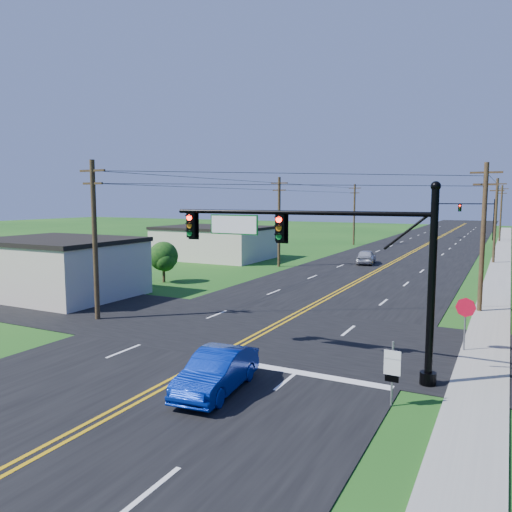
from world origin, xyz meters
The scene contains 19 objects.
ground centered at (0.00, 0.00, 0.00)m, with size 260.00×260.00×0.00m, color #154513.
road_main centered at (0.00, 50.00, 0.02)m, with size 16.00×220.00×0.04m, color black.
road_cross centered at (0.00, 12.00, 0.02)m, with size 70.00×10.00×0.04m, color black.
sidewalk centered at (10.50, 40.00, 0.04)m, with size 2.00×160.00×0.08m, color gray.
signal_mast_main centered at (4.34, 8.00, 4.75)m, with size 11.30×0.60×7.48m.
signal_mast_far centered at (4.44, 80.00, 4.55)m, with size 10.98×0.60×7.48m.
cream_bldg_near centered at (-17.00, 14.00, 2.06)m, with size 10.20×8.20×4.10m.
cream_bldg_far centered at (-19.00, 38.00, 1.86)m, with size 12.20×9.20×3.70m.
utility_pole_left_a centered at (-9.50, 10.00, 4.72)m, with size 1.80×0.28×9.00m.
utility_pole_left_b centered at (-9.50, 35.00, 4.72)m, with size 1.80×0.28×9.00m.
utility_pole_left_c centered at (-9.50, 62.00, 4.72)m, with size 1.80×0.28×9.00m.
utility_pole_right_a centered at (9.80, 22.00, 4.72)m, with size 1.80×0.28×9.00m.
utility_pole_right_b centered at (9.80, 48.00, 4.72)m, with size 1.80×0.28×9.00m.
utility_pole_right_c centered at (9.80, 78.00, 4.72)m, with size 1.80×0.28×9.00m.
tree_left centered at (-14.00, 22.00, 2.16)m, with size 2.40×2.40×3.37m.
blue_car centered at (2.20, 3.89, 0.73)m, with size 1.55×4.45×1.47m, color #062396.
distant_car centered at (-2.14, 41.01, 0.74)m, with size 1.75×4.36×1.49m, color silver.
route_sign centered at (7.99, 5.49, 1.29)m, with size 0.55×0.09×2.21m.
stop_sign centered at (9.64, 13.00, 1.78)m, with size 0.88×0.15×2.48m.
Camera 1 is at (11.21, -10.70, 6.87)m, focal length 35.00 mm.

